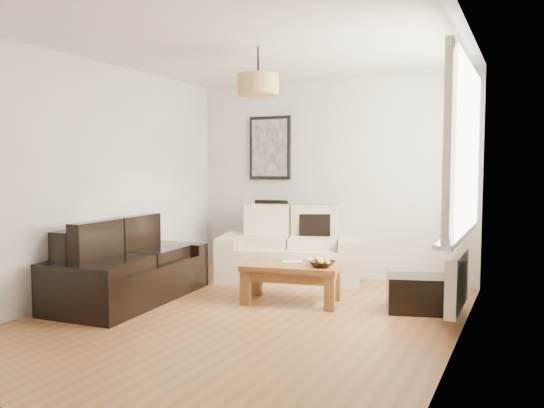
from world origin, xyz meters
The scene contains 21 objects.
floor centered at (0.00, 0.00, 0.00)m, with size 4.50×4.50×0.00m, color brown.
ceiling centered at (0.00, 0.00, 2.60)m, with size 3.80×4.50×0.00m, color white, non-canonical shape.
wall_back centered at (0.00, 2.25, 1.30)m, with size 3.80×0.04×2.60m, color silver, non-canonical shape.
wall_front centered at (0.00, -2.25, 1.30)m, with size 3.80×0.04×2.60m, color silver, non-canonical shape.
wall_left centered at (-1.90, 0.00, 1.30)m, with size 0.04×4.50×2.60m, color silver, non-canonical shape.
wall_right centered at (1.90, 0.00, 1.30)m, with size 0.04×4.50×2.60m, color silver, non-canonical shape.
window_bay centered at (1.86, 0.80, 1.60)m, with size 0.14×1.90×1.60m, color white, non-canonical shape.
radiator centered at (1.82, 0.80, 0.38)m, with size 0.10×0.90×0.52m, color white.
poster centered at (-0.85, 2.22, 1.70)m, with size 0.62×0.04×0.87m, color black, non-canonical shape.
pendant_shade centered at (0.00, 0.30, 2.23)m, with size 0.40×0.40×0.20m, color tan.
loveseat_cream centered at (-0.35, 1.78, 0.44)m, with size 1.76×0.96×0.87m, color #B8B194, non-canonical shape.
sofa_leather centered at (-1.43, 0.05, 0.40)m, with size 1.84×0.89×0.80m, color black, non-canonical shape.
coffee_table centered at (0.16, 0.73, 0.21)m, with size 1.01×0.55×0.41m, color brown, non-canonical shape.
ottoman centered at (1.45, 0.98, 0.18)m, with size 0.63×0.40×0.36m, color black.
cushion_left centered at (-0.72, 1.99, 0.77)m, with size 0.44×0.14×0.44m, color black.
cushion_right centered at (-0.08, 1.99, 0.74)m, with size 0.40×0.12×0.40m, color black.
fruit_bowl centered at (0.52, 0.71, 0.44)m, with size 0.25×0.25×0.06m, color black.
orange_a centered at (0.47, 0.79, 0.45)m, with size 0.08×0.08×0.08m, color orange.
orange_b centered at (0.55, 0.79, 0.45)m, with size 0.06×0.06×0.06m, color orange.
orange_c centered at (0.41, 0.85, 0.45)m, with size 0.08×0.08×0.08m, color orange.
papers centered at (0.12, 0.86, 0.42)m, with size 0.21×0.15×0.01m, color beige.
Camera 1 is at (2.42, -4.19, 1.43)m, focal length 34.19 mm.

